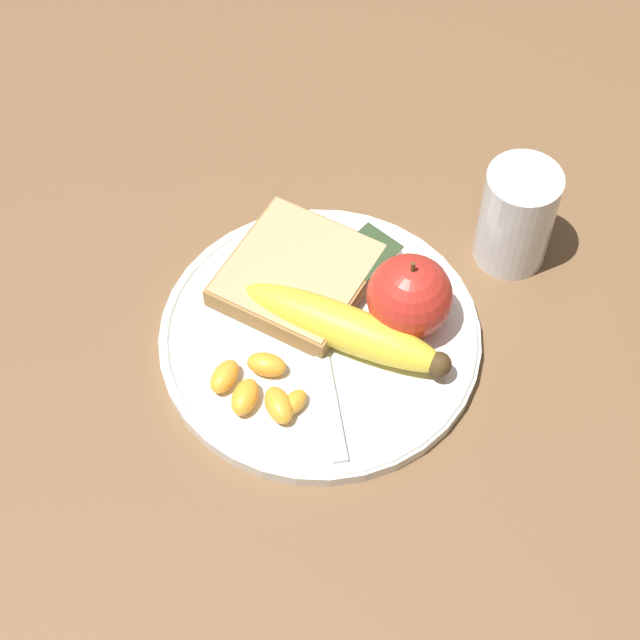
% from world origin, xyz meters
% --- Properties ---
extents(ground_plane, '(3.00, 3.00, 0.00)m').
position_xyz_m(ground_plane, '(0.00, 0.00, 0.00)').
color(ground_plane, brown).
extents(plate, '(0.27, 0.27, 0.01)m').
position_xyz_m(plate, '(0.00, 0.00, 0.01)').
color(plate, white).
rests_on(plate, ground_plane).
extents(juice_glass, '(0.06, 0.06, 0.10)m').
position_xyz_m(juice_glass, '(-0.18, 0.06, 0.05)').
color(juice_glass, silver).
rests_on(juice_glass, ground_plane).
extents(apple, '(0.07, 0.07, 0.08)m').
position_xyz_m(apple, '(-0.06, 0.05, 0.05)').
color(apple, red).
rests_on(apple, plate).
extents(banana, '(0.09, 0.18, 0.04)m').
position_xyz_m(banana, '(-0.01, 0.02, 0.03)').
color(banana, yellow).
rests_on(banana, plate).
extents(bread_slice, '(0.14, 0.14, 0.02)m').
position_xyz_m(bread_slice, '(-0.03, -0.05, 0.02)').
color(bread_slice, olive).
rests_on(bread_slice, plate).
extents(fork, '(0.13, 0.16, 0.00)m').
position_xyz_m(fork, '(0.01, 0.01, 0.01)').
color(fork, '#B2B2B7').
rests_on(fork, plate).
extents(jam_packet, '(0.05, 0.04, 0.02)m').
position_xyz_m(jam_packet, '(-0.08, -0.02, 0.02)').
color(jam_packet, silver).
rests_on(jam_packet, plate).
extents(orange_segment_0, '(0.03, 0.04, 0.02)m').
position_xyz_m(orange_segment_0, '(0.06, -0.01, 0.02)').
color(orange_segment_0, '#F9A32D').
rests_on(orange_segment_0, plate).
extents(orange_segment_1, '(0.04, 0.03, 0.02)m').
position_xyz_m(orange_segment_1, '(0.09, -0.03, 0.02)').
color(orange_segment_1, '#F9A32D').
rests_on(orange_segment_1, plate).
extents(orange_segment_2, '(0.03, 0.04, 0.02)m').
position_xyz_m(orange_segment_2, '(0.08, 0.03, 0.02)').
color(orange_segment_2, '#F9A32D').
rests_on(orange_segment_2, plate).
extents(orange_segment_3, '(0.04, 0.03, 0.02)m').
position_xyz_m(orange_segment_3, '(0.09, -0.00, 0.02)').
color(orange_segment_3, '#F9A32D').
rests_on(orange_segment_3, plate).
extents(orange_segment_4, '(0.03, 0.02, 0.01)m').
position_xyz_m(orange_segment_4, '(0.07, 0.03, 0.02)').
color(orange_segment_4, '#F9A32D').
rests_on(orange_segment_4, plate).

